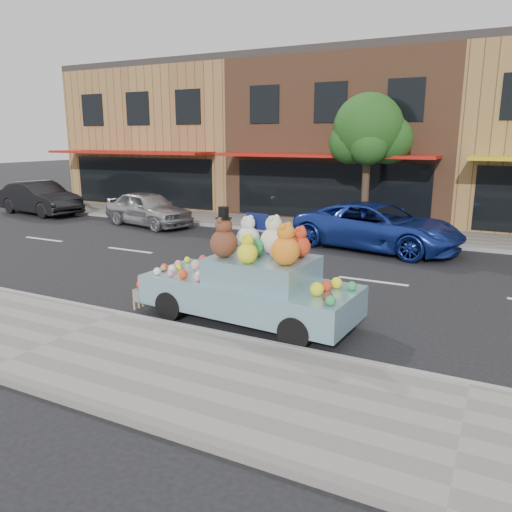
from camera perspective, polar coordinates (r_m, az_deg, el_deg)
The scene contains 12 objects.
ground at distance 14.57m, azimuth -2.22°, elevation -0.91°, with size 120.00×120.00×0.00m, color black.
near_sidewalk at distance 9.69m, azimuth -21.48°, elevation -8.98°, with size 60.00×3.00×0.12m, color gray.
far_sidewalk at distance 20.36m, azimuth 6.70°, elevation 3.28°, with size 60.00×3.00×0.12m, color gray.
near_kerb at distance 10.66m, azimuth -15.48°, elevation -6.46°, with size 60.00×0.12×0.13m, color gray.
far_kerb at distance 18.98m, azimuth 5.13°, elevation 2.60°, with size 60.00×0.12×0.13m, color gray.
storefront_left at distance 29.59m, azimuth -8.14°, elevation 13.33°, with size 10.00×9.80×7.30m.
storefront_mid at distance 25.26m, azimuth 11.36°, elevation 13.23°, with size 10.00×9.80×7.30m.
street_tree at distance 19.50m, azimuth 12.80°, elevation 13.34°, with size 3.00×2.70×5.22m.
car_silver at distance 21.28m, azimuth -12.22°, elevation 5.31°, with size 1.70×4.23×1.44m, color #A3A2A7.
car_blue at distance 16.85m, azimuth 13.75°, elevation 3.30°, with size 2.51×5.45×1.52m, color #1B3499.
car_dark at distance 26.14m, azimuth -23.48°, elevation 6.10°, with size 1.66×4.77×1.57m, color black.
art_car at distance 9.85m, azimuth -0.57°, elevation -3.08°, with size 4.59×2.04×2.33m.
Camera 1 is at (6.88, -12.33, 3.59)m, focal length 35.00 mm.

